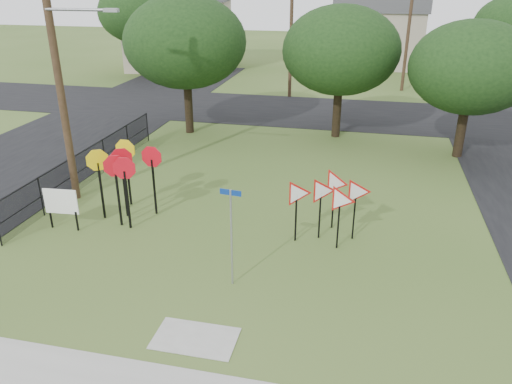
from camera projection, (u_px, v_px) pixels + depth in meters
ground at (223, 284)px, 14.16m from camera, size 140.00×140.00×0.00m
street_left at (53, 146)px, 25.53m from camera, size 8.00×50.00×0.02m
street_far at (310, 112)px, 32.04m from camera, size 60.00×8.00×0.02m
curb_pad at (195, 338)px, 12.01m from camera, size 2.00×1.20×0.02m
street_name_sign at (231, 231)px, 13.51m from camera, size 0.60×0.09×2.90m
stop_sign_cluster at (123, 167)px, 17.31m from camera, size 2.43×1.92×2.60m
yield_sign_cluster at (330, 194)px, 15.98m from camera, size 2.76×1.64×2.17m
info_board at (61, 203)px, 16.83m from camera, size 1.19×0.13×1.49m
utility_pole_main at (58, 63)px, 17.57m from camera, size 3.55×0.33×10.00m
far_pole_a at (291, 30)px, 34.20m from camera, size 1.40×0.24×9.00m
far_pole_b at (408, 31)px, 36.25m from camera, size 1.40×0.24×8.50m
far_pole_c at (207, 21)px, 41.18m from camera, size 1.40×0.24×9.00m
fence_run at (91, 163)px, 20.97m from camera, size 0.05×11.55×1.50m
house_left at (179, 27)px, 45.95m from camera, size 10.58×8.88×7.20m
house_mid at (379, 31)px, 47.87m from camera, size 8.40×8.40×6.20m
tree_near_left at (185, 42)px, 25.96m from camera, size 6.40×6.40×7.27m
tree_near_mid at (341, 50)px, 25.36m from camera, size 6.00×6.00×6.80m
tree_near_right at (472, 68)px, 22.48m from camera, size 5.60×5.60×6.33m
tree_far_left at (139, 13)px, 42.17m from camera, size 6.80×6.80×7.73m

